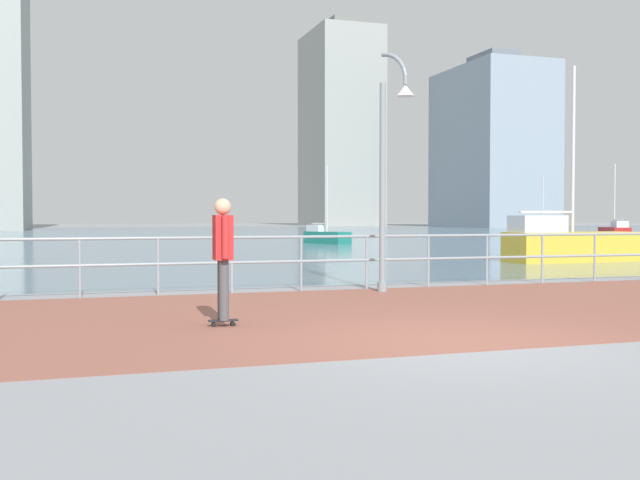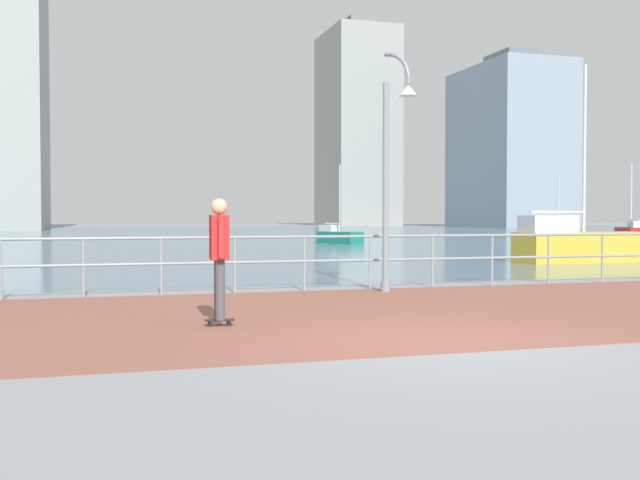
{
  "view_description": "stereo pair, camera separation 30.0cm",
  "coord_description": "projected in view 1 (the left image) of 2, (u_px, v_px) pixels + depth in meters",
  "views": [
    {
      "loc": [
        -4.25,
        -7.83,
        1.49
      ],
      "look_at": [
        -0.44,
        3.82,
        1.1
      ],
      "focal_mm": 41.87,
      "sensor_mm": 36.0,
      "label": 1
    },
    {
      "loc": [
        -3.96,
        -7.92,
        1.49
      ],
      "look_at": [
        -0.44,
        3.82,
        1.1
      ],
      "focal_mm": 41.87,
      "sensor_mm": 36.0,
      "label": 2
    }
  ],
  "objects": [
    {
      "name": "waterfront_railing",
      "position": [
        301.0,
        253.0,
        14.83
      ],
      "size": [
        25.25,
        0.06,
        1.11
      ],
      "color": "#8C99A3",
      "rests_on": "ground"
    },
    {
      "name": "lamppost",
      "position": [
        390.0,
        160.0,
        14.55
      ],
      "size": [
        0.54,
        0.75,
        4.7
      ],
      "color": "gray",
      "rests_on": "ground"
    },
    {
      "name": "sailboat_yellow",
      "position": [
        568.0,
        243.0,
        24.4
      ],
      "size": [
        4.59,
        1.54,
        6.4
      ],
      "color": "gold",
      "rests_on": "ground"
    },
    {
      "name": "sailboat_ivory",
      "position": [
        326.0,
        236.0,
        40.72
      ],
      "size": [
        1.91,
        3.2,
        4.3
      ],
      "color": "#197266",
      "rests_on": "ground"
    },
    {
      "name": "brick_paving",
      "position": [
        366.0,
        312.0,
        11.53
      ],
      "size": [
        28.0,
        7.01,
        0.01
      ],
      "primitive_type": "cube",
      "color": "#935647",
      "rests_on": "ground"
    },
    {
      "name": "harbor_water",
      "position": [
        134.0,
        236.0,
        57.6
      ],
      "size": [
        180.0,
        88.0,
        0.0
      ],
      "primitive_type": "cube",
      "color": "slate",
      "rests_on": "ground"
    },
    {
      "name": "ground",
      "position": [
        148.0,
        240.0,
        46.8
      ],
      "size": [
        220.0,
        220.0,
        0.0
      ],
      "primitive_type": "plane",
      "color": "gray"
    },
    {
      "name": "tower_slate",
      "position": [
        340.0,
        128.0,
        119.24
      ],
      "size": [
        10.05,
        14.34,
        32.81
      ],
      "color": "#939993",
      "rests_on": "ground"
    },
    {
      "name": "sailboat_teal",
      "position": [
        615.0,
        232.0,
        49.66
      ],
      "size": [
        2.36,
        3.71,
        4.99
      ],
      "color": "#B21E1E",
      "rests_on": "ground"
    },
    {
      "name": "sailboat_gray",
      "position": [
        542.0,
        230.0,
        57.02
      ],
      "size": [
        3.39,
        2.11,
        4.56
      ],
      "color": "#284799",
      "rests_on": "ground"
    },
    {
      "name": "tower_steel",
      "position": [
        492.0,
        147.0,
        104.12
      ],
      "size": [
        11.09,
        17.37,
        24.08
      ],
      "color": "#8493A3",
      "rests_on": "ground"
    },
    {
      "name": "skateboarder",
      "position": [
        223.0,
        249.0,
        10.05
      ],
      "size": [
        0.4,
        0.55,
        1.73
      ],
      "color": "black",
      "rests_on": "ground"
    }
  ]
}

